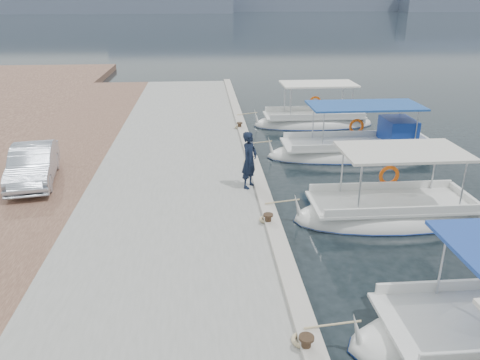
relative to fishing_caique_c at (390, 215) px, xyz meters
name	(u,v)px	position (x,y,z in m)	size (l,w,h in m)	color
ground	(289,269)	(-3.63, -2.59, -0.13)	(400.00, 400.00, 0.00)	black
concrete_quay	(178,188)	(-6.63, 2.41, 0.12)	(6.00, 40.00, 0.50)	gray
quay_curb	(258,177)	(-3.85, 2.41, 0.43)	(0.44, 40.00, 0.12)	#AFA89B
cobblestone_strip	(30,192)	(-11.63, 2.41, 0.12)	(4.00, 40.00, 0.50)	brown
fishing_caique_c	(390,215)	(0.00, 0.00, 0.00)	(6.07, 2.37, 2.83)	silver
fishing_caique_d	(359,151)	(0.95, 6.05, 0.06)	(7.77, 2.41, 2.83)	silver
fishing_caique_e	(313,123)	(0.15, 11.18, 0.00)	(6.37, 2.31, 2.83)	silver
mooring_bollards	(268,218)	(-3.98, -1.09, 0.57)	(0.28, 20.28, 0.33)	black
fisherman	(249,160)	(-4.23, 1.70, 1.32)	(0.69, 0.45, 1.90)	black
parked_car	(33,165)	(-11.49, 2.74, 1.00)	(1.32, 3.80, 1.25)	#ACB5C4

